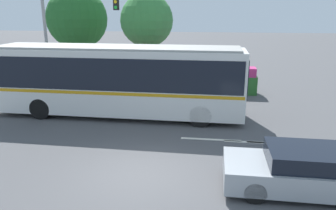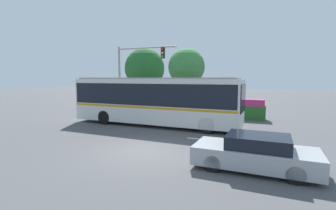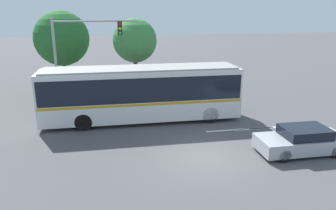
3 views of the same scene
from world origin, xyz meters
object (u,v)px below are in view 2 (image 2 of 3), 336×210
at_px(street_tree_centre, 186,67).
at_px(street_tree_left, 145,68).
at_px(sedan_foreground, 255,153).
at_px(city_bus, 154,98).
at_px(traffic_light_pole, 133,69).

bearing_deg(street_tree_centre, street_tree_left, 156.81).
bearing_deg(sedan_foreground, street_tree_centre, -60.41).
xyz_separation_m(street_tree_left, street_tree_centre, (5.69, -2.44, -0.05)).
xyz_separation_m(city_bus, street_tree_centre, (0.25, 6.24, 2.43)).
relative_size(city_bus, sedan_foreground, 2.77).
relative_size(sedan_foreground, street_tree_centre, 0.72).
relative_size(traffic_light_pole, street_tree_centre, 1.02).
distance_m(city_bus, sedan_foreground, 9.53).
bearing_deg(street_tree_centre, traffic_light_pole, -148.36).
xyz_separation_m(sedan_foreground, street_tree_centre, (-6.88, 12.43, 3.73)).
relative_size(sedan_foreground, street_tree_left, 0.66).
relative_size(city_bus, traffic_light_pole, 1.97).
relative_size(city_bus, street_tree_centre, 2.00).
bearing_deg(street_tree_left, sedan_foreground, -49.80).
bearing_deg(street_tree_left, street_tree_centre, -23.19).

